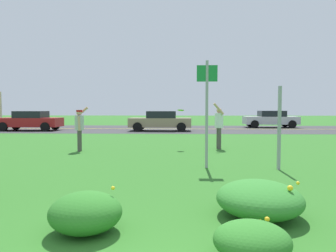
{
  "coord_description": "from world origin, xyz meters",
  "views": [
    {
      "loc": [
        0.22,
        -1.87,
        1.64
      ],
      "look_at": [
        -0.28,
        10.65,
        0.93
      ],
      "focal_mm": 33.29,
      "sensor_mm": 36.0,
      "label": 1
    }
  ],
  "objects_px": {
    "sign_post_near_path": "(207,104)",
    "person_thrower_red_cap_gray_shirt": "(79,126)",
    "car_silver_center_left": "(271,119)",
    "car_red_rightmost": "(30,121)",
    "person_catcher_white_shirt": "(219,124)",
    "car_tan_center_right": "(160,121)",
    "frisbee_lime": "(181,110)",
    "sign_post_by_roadside": "(279,128)"
  },
  "relations": [
    {
      "from": "sign_post_by_roadside",
      "to": "car_red_rightmost",
      "type": "distance_m",
      "value": 19.96
    },
    {
      "from": "sign_post_near_path",
      "to": "person_thrower_red_cap_gray_shirt",
      "type": "height_order",
      "value": "sign_post_near_path"
    },
    {
      "from": "frisbee_lime",
      "to": "car_silver_center_left",
      "type": "relative_size",
      "value": 0.06
    },
    {
      "from": "sign_post_by_roadside",
      "to": "person_catcher_white_shirt",
      "type": "relative_size",
      "value": 1.2
    },
    {
      "from": "sign_post_near_path",
      "to": "person_catcher_white_shirt",
      "type": "bearing_deg",
      "value": 78.5
    },
    {
      "from": "person_thrower_red_cap_gray_shirt",
      "to": "frisbee_lime",
      "type": "relative_size",
      "value": 6.37
    },
    {
      "from": "frisbee_lime",
      "to": "car_silver_center_left",
      "type": "distance_m",
      "value": 16.58
    },
    {
      "from": "person_catcher_white_shirt",
      "to": "car_tan_center_right",
      "type": "xyz_separation_m",
      "value": [
        -3.03,
        10.07,
        -0.26
      ]
    },
    {
      "from": "car_silver_center_left",
      "to": "person_catcher_white_shirt",
      "type": "bearing_deg",
      "value": -113.25
    },
    {
      "from": "frisbee_lime",
      "to": "car_red_rightmost",
      "type": "relative_size",
      "value": 0.06
    },
    {
      "from": "sign_post_by_roadside",
      "to": "car_red_rightmost",
      "type": "height_order",
      "value": "sign_post_by_roadside"
    },
    {
      "from": "person_catcher_white_shirt",
      "to": "car_silver_center_left",
      "type": "height_order",
      "value": "person_catcher_white_shirt"
    },
    {
      "from": "person_catcher_white_shirt",
      "to": "car_red_rightmost",
      "type": "xyz_separation_m",
      "value": [
        -12.77,
        10.07,
        -0.26
      ]
    },
    {
      "from": "person_catcher_white_shirt",
      "to": "person_thrower_red_cap_gray_shirt",
      "type": "bearing_deg",
      "value": -170.07
    },
    {
      "from": "sign_post_near_path",
      "to": "car_red_rightmost",
      "type": "relative_size",
      "value": 0.65
    },
    {
      "from": "sign_post_near_path",
      "to": "person_thrower_red_cap_gray_shirt",
      "type": "relative_size",
      "value": 1.71
    },
    {
      "from": "person_catcher_white_shirt",
      "to": "car_silver_center_left",
      "type": "xyz_separation_m",
      "value": [
        6.25,
        14.54,
        -0.26
      ]
    },
    {
      "from": "person_thrower_red_cap_gray_shirt",
      "to": "car_tan_center_right",
      "type": "bearing_deg",
      "value": 77.71
    },
    {
      "from": "sign_post_by_roadside",
      "to": "car_silver_center_left",
      "type": "relative_size",
      "value": 0.5
    },
    {
      "from": "person_thrower_red_cap_gray_shirt",
      "to": "person_catcher_white_shirt",
      "type": "xyz_separation_m",
      "value": [
        5.43,
        0.95,
        0.03
      ]
    },
    {
      "from": "car_red_rightmost",
      "to": "car_tan_center_right",
      "type": "bearing_deg",
      "value": 0.0
    },
    {
      "from": "sign_post_by_roadside",
      "to": "car_red_rightmost",
      "type": "bearing_deg",
      "value": 133.94
    },
    {
      "from": "car_silver_center_left",
      "to": "car_red_rightmost",
      "type": "height_order",
      "value": "same"
    },
    {
      "from": "sign_post_by_roadside",
      "to": "person_thrower_red_cap_gray_shirt",
      "type": "height_order",
      "value": "sign_post_by_roadside"
    },
    {
      "from": "person_catcher_white_shirt",
      "to": "sign_post_near_path",
      "type": "bearing_deg",
      "value": -101.5
    },
    {
      "from": "car_silver_center_left",
      "to": "car_red_rightmost",
      "type": "relative_size",
      "value": 1.0
    },
    {
      "from": "sign_post_by_roadside",
      "to": "person_thrower_red_cap_gray_shirt",
      "type": "distance_m",
      "value": 7.32
    },
    {
      "from": "sign_post_near_path",
      "to": "car_tan_center_right",
      "type": "bearing_deg",
      "value": 98.75
    },
    {
      "from": "frisbee_lime",
      "to": "car_red_rightmost",
      "type": "xyz_separation_m",
      "value": [
        -11.22,
        10.13,
        -0.83
      ]
    },
    {
      "from": "person_thrower_red_cap_gray_shirt",
      "to": "car_tan_center_right",
      "type": "xyz_separation_m",
      "value": [
        2.4,
        11.02,
        -0.23
      ]
    },
    {
      "from": "person_thrower_red_cap_gray_shirt",
      "to": "person_catcher_white_shirt",
      "type": "height_order",
      "value": "person_catcher_white_shirt"
    },
    {
      "from": "car_silver_center_left",
      "to": "car_red_rightmost",
      "type": "xyz_separation_m",
      "value": [
        -19.02,
        -4.48,
        0.0
      ]
    },
    {
      "from": "sign_post_near_path",
      "to": "frisbee_lime",
      "type": "height_order",
      "value": "sign_post_near_path"
    },
    {
      "from": "sign_post_near_path",
      "to": "car_silver_center_left",
      "type": "distance_m",
      "value": 20.0
    },
    {
      "from": "sign_post_near_path",
      "to": "person_catcher_white_shirt",
      "type": "xyz_separation_m",
      "value": [
        0.84,
        4.13,
        -0.76
      ]
    },
    {
      "from": "frisbee_lime",
      "to": "sign_post_near_path",
      "type": "bearing_deg",
      "value": -80.16
    },
    {
      "from": "car_tan_center_right",
      "to": "car_silver_center_left",
      "type": "bearing_deg",
      "value": 25.76
    },
    {
      "from": "person_thrower_red_cap_gray_shirt",
      "to": "car_silver_center_left",
      "type": "bearing_deg",
      "value": 53.0
    },
    {
      "from": "person_thrower_red_cap_gray_shirt",
      "to": "car_red_rightmost",
      "type": "bearing_deg",
      "value": 123.69
    },
    {
      "from": "car_silver_center_left",
      "to": "car_tan_center_right",
      "type": "height_order",
      "value": "same"
    },
    {
      "from": "sign_post_near_path",
      "to": "person_catcher_white_shirt",
      "type": "height_order",
      "value": "sign_post_near_path"
    },
    {
      "from": "frisbee_lime",
      "to": "person_thrower_red_cap_gray_shirt",
      "type": "bearing_deg",
      "value": -167.08
    }
  ]
}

